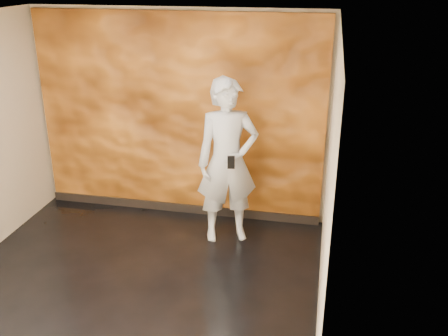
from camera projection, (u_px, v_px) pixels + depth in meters
room at (120, 171)px, 4.88m from camera, size 4.02×4.02×2.81m
feature_wall at (178, 118)px, 6.66m from camera, size 3.90×0.06×2.75m
baseboard at (181, 208)px, 7.12m from camera, size 3.90×0.04×0.12m
man at (228, 162)px, 6.10m from camera, size 0.89×0.74×2.08m
phone at (231, 162)px, 5.81m from camera, size 0.09×0.03×0.16m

